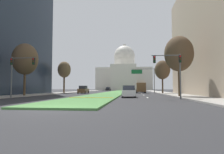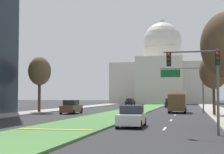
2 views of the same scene
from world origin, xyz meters
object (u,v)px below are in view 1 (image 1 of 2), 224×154
street_tree_right_mid (162,70)px  box_truck_delivery (141,86)px  overhead_guide_sign (145,75)px  sedan_lead_stopped (129,92)px  sedan_very_far (108,89)px  traffic_light_near_right (173,66)px  sedan_far_horizon (132,89)px  sedan_distant (140,89)px  street_tree_left_near (25,59)px  capitol_building (124,75)px  street_tree_left_mid (64,70)px  sedan_midblock (83,90)px  street_tree_right_near (179,54)px  traffic_light_near_left (18,68)px

street_tree_right_mid → box_truck_delivery: bearing=122.0°
overhead_guide_sign → street_tree_right_mid: street_tree_right_mid is taller
box_truck_delivery → street_tree_right_mid: bearing=-58.0°
sedan_lead_stopped → sedan_very_far: size_ratio=0.92×
traffic_light_near_right → sedan_very_far: (-16.01, 68.32, -3.00)m
sedan_far_horizon → sedan_distant: bearing=-78.7°
traffic_light_near_right → street_tree_right_mid: bearing=84.6°
street_tree_left_near → sedan_lead_stopped: (15.89, -0.87, -4.94)m
sedan_distant → box_truck_delivery: box_truck_delivery is taller
sedan_far_horizon → box_truck_delivery: bearing=-84.0°
street_tree_right_mid → sedan_distant: (-4.46, 17.44, -4.44)m
sedan_lead_stopped → sedan_far_horizon: sedan_far_horizon is taller
traffic_light_near_right → sedan_very_far: traffic_light_near_right is taller
capitol_building → street_tree_right_mid: (11.42, -71.45, -3.78)m
sedan_distant → sedan_far_horizon: (-2.36, 11.77, 0.02)m
street_tree_left_mid → sedan_distant: 24.47m
traffic_light_near_right → street_tree_right_mid: (2.00, 21.21, 1.47)m
overhead_guide_sign → sedan_distant: (-1.19, 9.59, -3.85)m
traffic_light_near_right → street_tree_left_mid: (-21.47, 24.06, 2.00)m
sedan_midblock → traffic_light_near_right: bearing=-54.4°
street_tree_left_near → street_tree_right_near: size_ratio=0.93×
sedan_far_horizon → box_truck_delivery: 22.14m
capitol_building → traffic_light_near_right: size_ratio=5.89×
capitol_building → box_truck_delivery: (6.91, -64.25, -7.36)m
capitol_building → overhead_guide_sign: bearing=-82.7°
street_tree_left_mid → sedan_far_horizon: size_ratio=1.81×
street_tree_right_mid → sedan_distant: 18.54m
capitol_building → sedan_far_horizon: (4.60, -42.25, -8.20)m
sedan_very_far → box_truck_delivery: bearing=-71.3°
sedan_far_horizon → street_tree_right_mid: bearing=-76.9°
street_tree_left_near → street_tree_right_near: (23.06, 0.28, 0.46)m
capitol_building → street_tree_left_mid: capitol_building is taller
sedan_distant → box_truck_delivery: (-0.05, -10.24, 0.85)m
overhead_guide_sign → sedan_midblock: (-14.93, -6.42, -3.83)m
capitol_building → traffic_light_near_right: (9.42, -92.66, -5.24)m
street_tree_left_near → sedan_far_horizon: bearing=70.2°
overhead_guide_sign → traffic_light_near_right: bearing=-87.5°
sedan_lead_stopped → sedan_very_far: 64.66m
street_tree_left_mid → street_tree_right_mid: 23.65m
street_tree_left_near → street_tree_left_mid: bearing=91.4°
traffic_light_near_right → sedan_very_far: bearing=103.2°
traffic_light_near_left → street_tree_right_mid: (20.84, 21.07, 1.47)m
traffic_light_near_right → street_tree_right_near: (2.04, 5.74, 2.38)m
street_tree_right_near → sedan_very_far: street_tree_right_near is taller
traffic_light_near_left → sedan_distant: traffic_light_near_left is taller
street_tree_right_mid → sedan_far_horizon: size_ratio=1.70×
overhead_guide_sign → sedan_very_far: overhead_guide_sign is taller
street_tree_left_mid → sedan_very_far: (5.47, 44.26, -5.00)m
sedan_far_horizon → sedan_lead_stopped: bearing=-90.4°
sedan_far_horizon → street_tree_left_mid: bearing=-122.3°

